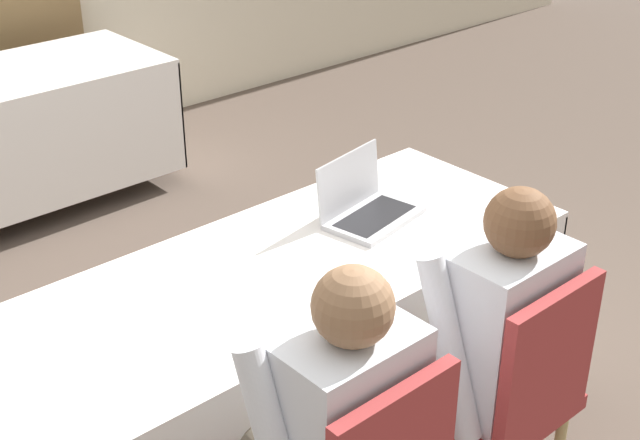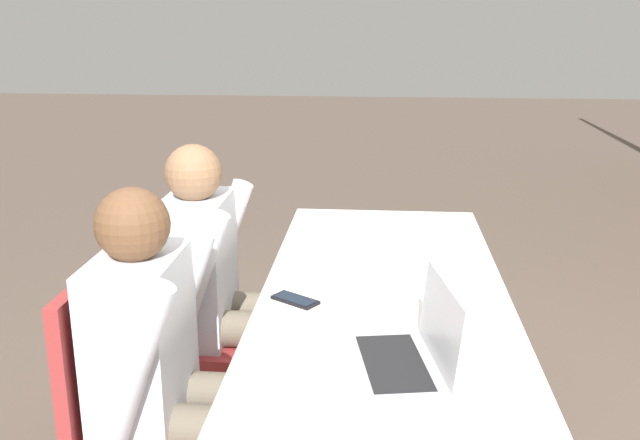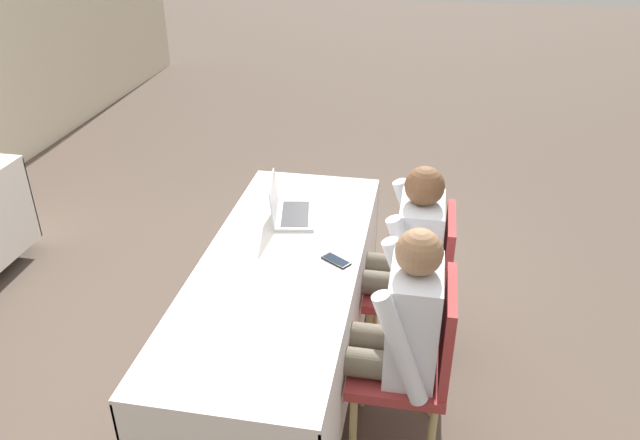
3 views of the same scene
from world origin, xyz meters
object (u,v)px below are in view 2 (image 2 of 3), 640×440
Objects in this scene: cell_phone at (295,300)px; chair_near_left at (194,322)px; chair_near_right at (138,413)px; person_checkered_shirt at (220,282)px; laptop at (408,353)px; person_white_shirt at (170,364)px.

cell_phone is 0.61m from chair_near_left.
person_checkered_shirt is at bearing -9.33° from chair_near_right.
laptop is 0.32× the size of person_white_shirt.
laptop is 0.42× the size of chair_near_right.
chair_near_left is at bearing -145.51° from laptop.
chair_near_left is at bearing 90.00° from person_checkered_shirt.
person_checkered_shirt and person_white_shirt have the same top height.
person_checkered_shirt reaches higher than laptop.
laptop reaches higher than chair_near_left.
laptop is 0.42× the size of chair_near_left.
chair_near_left is (-0.36, -0.42, -0.25)m from cell_phone.
chair_near_left is (-0.76, -0.75, -0.29)m from laptop.
chair_near_left and chair_near_right have the same top height.
person_white_shirt is at bearing -90.00° from chair_near_right.
person_checkered_shirt is at bearing -90.00° from chair_near_left.
chair_near_right is at bearing 90.00° from person_white_shirt.
cell_phone is 0.49m from person_checkered_shirt.
person_white_shirt reaches higher than laptop.
chair_near_right is at bearing -110.16° from laptop.
person_checkered_shirt is at bearing -104.68° from cell_phone.
person_white_shirt reaches higher than chair_near_left.
person_white_shirt reaches higher than chair_near_right.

